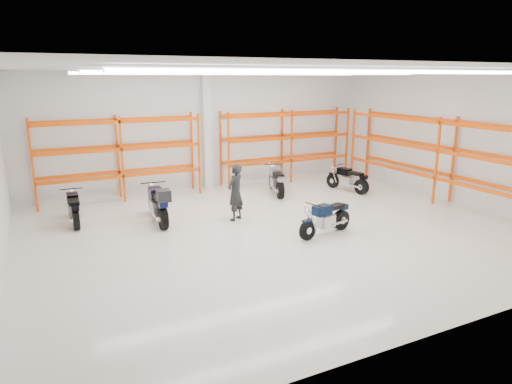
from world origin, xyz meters
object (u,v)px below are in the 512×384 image
structural_column (207,131)px  standing_man (235,192)px  motorcycle_back_c (276,181)px  motorcycle_back_a (74,209)px  motorcycle_main (327,219)px  motorcycle_back_d (349,180)px  motorcycle_back_b (158,205)px

structural_column → standing_man: bearing=-99.7°
motorcycle_back_c → motorcycle_back_a: bearing=-176.6°
motorcycle_main → motorcycle_back_d: (3.59, 3.70, 0.01)m
motorcycle_back_a → motorcycle_back_c: motorcycle_back_c is taller
motorcycle_back_d → structural_column: 5.80m
motorcycle_main → motorcycle_back_c: (0.91, 4.57, 0.04)m
standing_man → motorcycle_back_c: bearing=-173.5°
motorcycle_back_a → motorcycle_back_c: (7.15, 0.42, 0.04)m
motorcycle_main → motorcycle_back_a: size_ratio=0.98×
motorcycle_back_a → motorcycle_back_c: 7.16m
motorcycle_main → structural_column: bearing=98.6°
motorcycle_back_b → structural_column: size_ratio=0.53×
motorcycle_back_b → motorcycle_main: bearing=-37.6°
motorcycle_main → motorcycle_back_d: size_ratio=0.99×
motorcycle_back_c → standing_man: bearing=-140.1°
motorcycle_main → motorcycle_back_c: size_ratio=0.93×
motorcycle_back_b → structural_column: structural_column is taller
motorcycle_back_d → structural_column: bearing=146.8°
motorcycle_main → motorcycle_back_a: motorcycle_back_a is taller
motorcycle_back_b → motorcycle_back_a: bearing=154.3°
standing_man → structural_column: size_ratio=0.39×
motorcycle_back_c → standing_man: standing_man is taller
motorcycle_main → motorcycle_back_b: (-3.97, 3.06, 0.13)m
motorcycle_back_b → motorcycle_back_d: motorcycle_back_b is taller
motorcycle_back_a → motorcycle_back_d: (9.84, -0.45, 0.00)m
motorcycle_back_c → structural_column: (-1.92, 2.15, 1.76)m
motorcycle_back_b → motorcycle_back_d: bearing=4.8°
motorcycle_back_a → motorcycle_back_b: 2.53m
motorcycle_back_d → motorcycle_back_b: bearing=-175.2°
motorcycle_back_c → structural_column: bearing=131.9°
motorcycle_main → structural_column: structural_column is taller
motorcycle_back_a → motorcycle_back_b: bearing=-25.7°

